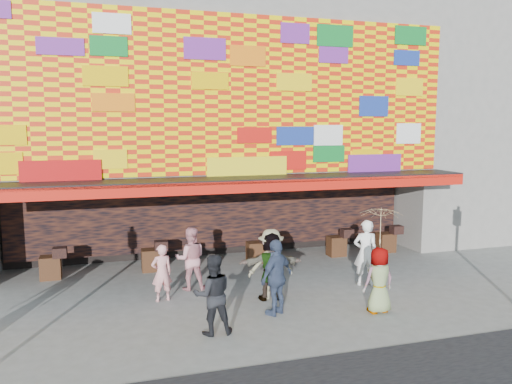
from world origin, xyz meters
TOP-DOWN VIEW (x-y plane):
  - ground at (0.00, 0.00)m, footprint 90.00×90.00m
  - shop_building at (0.00, 8.18)m, footprint 15.20×9.40m
  - neighbor_right at (13.00, 8.00)m, footprint 11.00×8.00m
  - ped_b at (-2.46, 1.71)m, footprint 0.61×0.46m
  - ped_c at (-1.59, -0.75)m, footprint 0.90×0.71m
  - ped_d at (0.39, 1.12)m, footprint 1.26×0.77m
  - ped_e at (0.14, -0.06)m, footprint 1.18×0.99m
  - ped_f at (0.36, 0.99)m, footprint 1.77×0.81m
  - ped_g at (2.62, -0.66)m, footprint 0.84×0.57m
  - ped_h at (3.36, 1.37)m, footprint 0.80×0.63m
  - ped_i at (-1.58, 2.42)m, footprint 0.94×0.76m
  - parasol at (2.62, -0.66)m, footprint 1.27×1.28m

SIDE VIEW (x-z plane):
  - ground at x=0.00m, z-range 0.00..0.00m
  - ped_b at x=-2.46m, z-range 0.00..1.53m
  - ped_g at x=2.62m, z-range 0.00..1.65m
  - ped_i at x=-1.58m, z-range 0.00..1.79m
  - ped_c at x=-1.59m, z-range 0.00..1.81m
  - ped_f at x=0.36m, z-range 0.00..1.83m
  - ped_d at x=0.39m, z-range 0.00..1.88m
  - ped_e at x=0.14m, z-range 0.00..1.88m
  - ped_h at x=3.36m, z-range 0.00..1.93m
  - parasol at x=2.62m, z-range 1.22..3.13m
  - shop_building at x=0.00m, z-range 0.23..10.23m
  - neighbor_right at x=13.00m, z-range 0.00..12.00m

